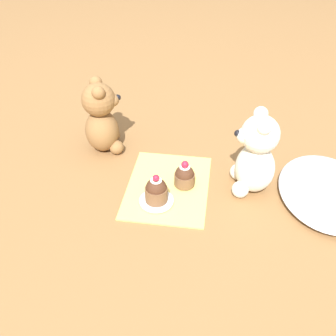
# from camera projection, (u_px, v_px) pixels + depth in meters

# --- Properties ---
(ground_plane) EXTENTS (4.00, 4.00, 0.00)m
(ground_plane) POSITION_uv_depth(u_px,v_px,m) (168.00, 187.00, 0.93)
(ground_plane) COLOR olive
(knitted_placemat) EXTENTS (0.25, 0.19, 0.01)m
(knitted_placemat) POSITION_uv_depth(u_px,v_px,m) (168.00, 186.00, 0.93)
(knitted_placemat) COLOR #E0D166
(knitted_placemat) RESTS_ON ground_plane
(tulle_cloth) EXTENTS (0.28, 0.21, 0.03)m
(tulle_cloth) POSITION_uv_depth(u_px,v_px,m) (327.00, 191.00, 0.89)
(tulle_cloth) COLOR silver
(tulle_cloth) RESTS_ON ground_plane
(teddy_bear_cream) EXTENTS (0.11, 0.10, 0.20)m
(teddy_bear_cream) POSITION_uv_depth(u_px,v_px,m) (255.00, 156.00, 0.87)
(teddy_bear_cream) COLOR silver
(teddy_bear_cream) RESTS_ON ground_plane
(teddy_bear_tan) EXTENTS (0.12, 0.12, 0.19)m
(teddy_bear_tan) POSITION_uv_depth(u_px,v_px,m) (102.00, 119.00, 1.00)
(teddy_bear_tan) COLOR olive
(teddy_bear_tan) RESTS_ON ground_plane
(cupcake_near_cream_bear) EXTENTS (0.05, 0.05, 0.07)m
(cupcake_near_cream_bear) POSITION_uv_depth(u_px,v_px,m) (185.00, 176.00, 0.91)
(cupcake_near_cream_bear) COLOR brown
(cupcake_near_cream_bear) RESTS_ON knitted_placemat
(saucer_plate) EXTENTS (0.08, 0.08, 0.01)m
(saucer_plate) POSITION_uv_depth(u_px,v_px,m) (157.00, 201.00, 0.88)
(saucer_plate) COLOR silver
(saucer_plate) RESTS_ON knitted_placemat
(cupcake_near_tan_bear) EXTENTS (0.05, 0.05, 0.07)m
(cupcake_near_tan_bear) POSITION_uv_depth(u_px,v_px,m) (156.00, 191.00, 0.86)
(cupcake_near_tan_bear) COLOR brown
(cupcake_near_tan_bear) RESTS_ON saucer_plate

